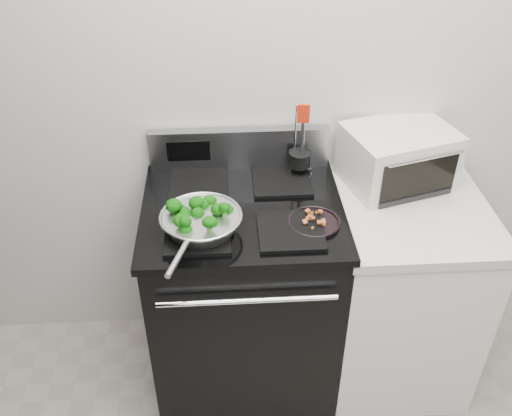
{
  "coord_description": "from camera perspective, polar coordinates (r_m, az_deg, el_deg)",
  "views": [
    {
      "loc": [
        -0.36,
        -0.4,
        2.25
      ],
      "look_at": [
        -0.25,
        1.36,
        0.98
      ],
      "focal_mm": 40.0,
      "sensor_mm": 36.0,
      "label": 1
    }
  ],
  "objects": [
    {
      "name": "gas_range",
      "position": [
        2.53,
        -1.22,
        -8.43
      ],
      "size": [
        0.79,
        0.69,
        1.13
      ],
      "color": "black",
      "rests_on": "floor"
    },
    {
      "name": "toaster_oven",
      "position": [
        2.44,
        14.01,
        5.01
      ],
      "size": [
        0.49,
        0.42,
        0.24
      ],
      "rotation": [
        0.0,
        0.0,
        0.29
      ],
      "color": "silver",
      "rests_on": "counter"
    },
    {
      "name": "skillet",
      "position": [
        2.08,
        -5.52,
        -1.35
      ],
      "size": [
        0.3,
        0.47,
        0.07
      ],
      "rotation": [
        0.0,
        0.0,
        -0.31
      ],
      "color": "silver",
      "rests_on": "gas_range"
    },
    {
      "name": "counter",
      "position": [
        2.65,
        13.92,
        -8.01
      ],
      "size": [
        0.62,
        0.68,
        0.92
      ],
      "color": "white",
      "rests_on": "floor"
    },
    {
      "name": "utensil_holder",
      "position": [
        2.4,
        4.38,
        4.57
      ],
      "size": [
        0.11,
        0.11,
        0.33
      ],
      "rotation": [
        0.0,
        0.0,
        -0.12
      ],
      "color": "silver",
      "rests_on": "gas_range"
    },
    {
      "name": "back_wall",
      "position": [
        2.36,
        5.63,
        13.17
      ],
      "size": [
        4.0,
        0.02,
        2.7
      ],
      "primitive_type": "cube",
      "color": "beige",
      "rests_on": "ground"
    },
    {
      "name": "broccoli_pile",
      "position": [
        2.07,
        -5.52,
        -0.92
      ],
      "size": [
        0.24,
        0.24,
        0.08
      ],
      "primitive_type": null,
      "color": "black",
      "rests_on": "skillet"
    },
    {
      "name": "bacon_plate",
      "position": [
        2.14,
        5.83,
        -1.22
      ],
      "size": [
        0.2,
        0.2,
        0.04
      ],
      "rotation": [
        0.0,
        0.0,
        0.34
      ],
      "color": "black",
      "rests_on": "gas_range"
    }
  ]
}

